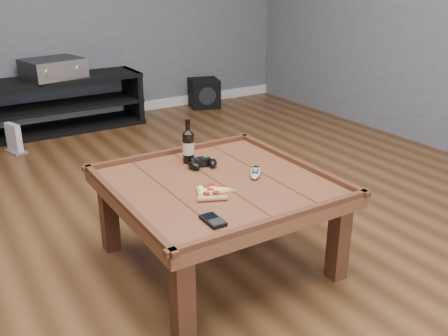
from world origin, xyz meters
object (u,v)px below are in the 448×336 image
coffee_table (218,193)px  beer_bottle (188,145)px  remote_control (255,172)px  game_console (14,140)px  media_console (66,104)px  av_receiver (53,68)px  pizza_slice (211,192)px  smartphone (213,220)px  subwoofer (204,93)px  game_controller (202,163)px

coffee_table → beer_bottle: bearing=88.7°
remote_control → game_console: (-0.77, 2.34, -0.35)m
media_console → av_receiver: 0.35m
media_console → pizza_slice: size_ratio=5.04×
av_receiver → pizza_slice: bearing=-103.6°
media_console → beer_bottle: size_ratio=5.88×
av_receiver → game_console: av_receiver is taller
coffee_table → pizza_slice: bearing=-134.8°
coffee_table → av_receiver: bearing=91.5°
smartphone → subwoofer: (1.75, 3.14, -0.31)m
media_console → game_controller: bearing=-89.2°
pizza_slice → game_console: 2.49m
media_console → remote_control: bearing=-85.7°
coffee_table → av_receiver: size_ratio=1.82×
av_receiver → subwoofer: av_receiver is taller
subwoofer → av_receiver: bearing=-161.7°
beer_bottle → remote_control: (0.20, -0.33, -0.08)m
media_console → game_console: media_console is taller
subwoofer → game_controller: bearing=-103.5°
coffee_table → game_console: (-0.56, 2.32, -0.28)m
av_receiver → remote_control: bearing=-97.3°
game_controller → game_console: 2.22m
game_controller → game_console: game_controller is taller
coffee_table → beer_bottle: size_ratio=4.32×
media_console → game_controller: (0.03, -2.54, 0.23)m
pizza_slice → av_receiver: (0.03, 2.85, 0.13)m
pizza_slice → remote_control: size_ratio=1.64×
pizza_slice → subwoofer: size_ratio=0.73×
subwoofer → game_console: bearing=-150.8°
coffee_table → smartphone: size_ratio=8.29×
subwoofer → remote_control: bearing=-98.6°
game_controller → remote_control: game_controller is taller
av_receiver → subwoofer: size_ratio=1.49×
remote_control → av_receiver: size_ratio=0.30×
media_console → game_controller: size_ratio=7.96×
av_receiver → game_console: bearing=-152.0°
game_controller → subwoofer: bearing=69.0°
beer_bottle → av_receiver: 2.43m
remote_control → subwoofer: remote_control is taller
smartphone → pizza_slice: bearing=62.3°
coffee_table → smartphone: 0.42m
beer_bottle → game_controller: size_ratio=1.35×
game_controller → subwoofer: 3.00m
game_controller → smartphone: bearing=-106.7°
coffee_table → game_controller: game_controller is taller
subwoofer → beer_bottle: bearing=-105.0°
game_console → media_console: bearing=19.0°
remote_control → game_console: remote_control is taller
coffee_table → av_receiver: av_receiver is taller
media_console → av_receiver: bearing=-175.2°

